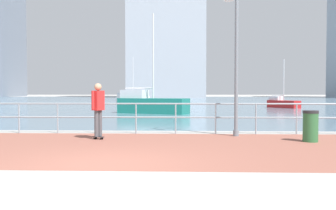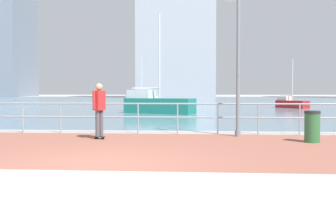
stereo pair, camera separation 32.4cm
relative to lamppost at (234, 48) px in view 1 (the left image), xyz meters
name	(u,v)px [view 1 (the left image)]	position (x,y,z in m)	size (l,w,h in m)	color
ground	(170,103)	(-3.33, 35.02, -2.93)	(220.00, 220.00, 0.00)	#ADAAA5
brick_paving	(122,147)	(-3.33, -2.41, -2.93)	(28.00, 6.28, 0.01)	#935647
harbor_water	(172,101)	(-3.33, 45.73, -2.93)	(180.00, 88.00, 0.00)	slate
waterfront_railing	(136,112)	(-3.33, 0.73, -2.18)	(25.25, 0.06, 1.09)	#8C99A3
lamppost	(234,48)	(0.00, 0.00, 0.00)	(0.60, 0.71, 5.30)	slate
skateboarder	(98,106)	(-4.31, -0.88, -1.88)	(0.40, 0.52, 1.75)	black
trash_bin	(310,126)	(2.11, -1.22, -2.46)	(0.46, 0.46, 0.93)	#2D6638
sailboat_gray	(132,99)	(-7.83, 32.91, -2.40)	(3.93, 3.36, 5.59)	white
sailboat_teal	(283,103)	(7.29, 22.00, -2.51)	(2.53, 3.11, 4.36)	#B21E1E
sailboat_ivory	(151,104)	(-3.85, 12.99, -2.29)	(4.98, 3.13, 6.70)	#197266
tower_concrete	(167,0)	(-5.38, 74.62, 19.34)	(17.08, 14.16, 46.20)	#A3A8B2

